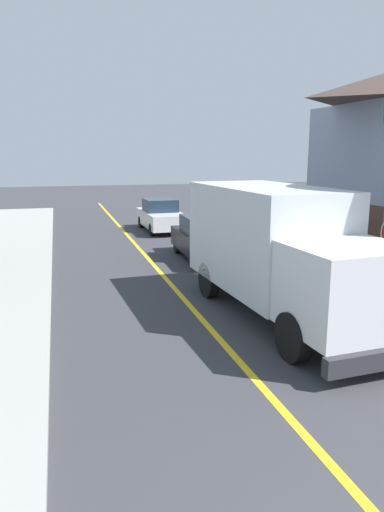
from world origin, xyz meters
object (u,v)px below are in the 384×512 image
(box_truck, at_px, (278,246))
(parked_van_across, at_px, (315,249))
(parked_car_near, at_px, (205,239))
(parked_car_mid, at_px, (161,216))

(box_truck, xyz_separation_m, parked_van_across, (3.28, 3.77, -0.97))
(parked_car_near, bearing_deg, parked_van_across, -43.19)
(box_truck, relative_size, parked_car_mid, 1.65)
(box_truck, height_order, parked_van_across, box_truck)
(parked_car_mid, distance_m, parked_van_across, 10.60)
(parked_car_near, distance_m, parked_car_mid, 7.19)
(parked_car_mid, relative_size, parked_van_across, 1.01)
(parked_car_mid, height_order, parked_van_across, same)
(parked_van_across, bearing_deg, box_truck, -131.03)
(parked_car_near, bearing_deg, parked_car_mid, 91.57)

